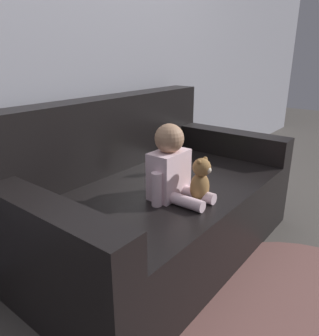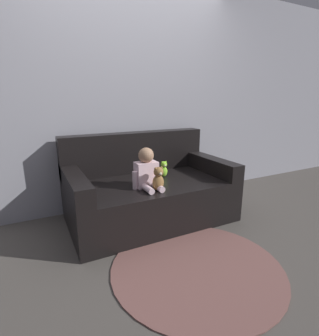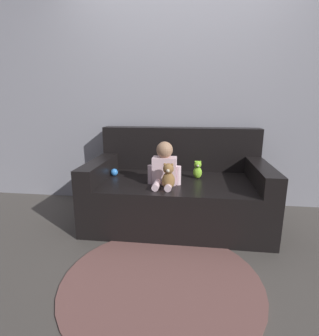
{
  "view_description": "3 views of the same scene",
  "coord_description": "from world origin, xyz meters",
  "views": [
    {
      "loc": [
        -1.38,
        -1.09,
        1.16
      ],
      "look_at": [
        -0.0,
        -0.01,
        0.53
      ],
      "focal_mm": 35.0,
      "sensor_mm": 36.0,
      "label": 1
    },
    {
      "loc": [
        -1.11,
        -2.39,
        1.29
      ],
      "look_at": [
        0.04,
        -0.14,
        0.6
      ],
      "focal_mm": 28.0,
      "sensor_mm": 36.0,
      "label": 2
    },
    {
      "loc": [
        0.14,
        -2.44,
        1.16
      ],
      "look_at": [
        -0.17,
        -0.07,
        0.56
      ],
      "focal_mm": 28.0,
      "sensor_mm": 36.0,
      "label": 3
    }
  ],
  "objects": [
    {
      "name": "floor_rug",
      "position": [
        -0.04,
        -0.94,
        0.01
      ],
      "size": [
        1.33,
        1.33,
        0.01
      ],
      "color": "brown",
      "rests_on": "ground_plane"
    },
    {
      "name": "toy_ball",
      "position": [
        -0.64,
        0.04,
        0.47
      ],
      "size": [
        0.07,
        0.07,
        0.07
      ],
      "color": "#337FDB",
      "rests_on": "couch"
    },
    {
      "name": "couch",
      "position": [
        0.0,
        0.06,
        0.31
      ],
      "size": [
        1.69,
        0.98,
        0.9
      ],
      "color": "black",
      "rests_on": "ground_plane"
    },
    {
      "name": "wall_back",
      "position": [
        0.0,
        0.58,
        1.3
      ],
      "size": [
        8.0,
        0.05,
        2.6
      ],
      "color": "#93939E",
      "rests_on": "ground_plane"
    },
    {
      "name": "ground_plane",
      "position": [
        0.0,
        0.0,
        0.0
      ],
      "size": [
        12.0,
        12.0,
        0.0
      ],
      "primitive_type": "plane",
      "color": "#4C4742"
    },
    {
      "name": "plush_toy_side",
      "position": [
        0.19,
        0.05,
        0.53
      ],
      "size": [
        0.09,
        0.08,
        0.18
      ],
      "color": "#8CD133",
      "rests_on": "couch"
    },
    {
      "name": "person_baby",
      "position": [
        -0.11,
        -0.17,
        0.6
      ],
      "size": [
        0.3,
        0.31,
        0.39
      ],
      "color": "silver",
      "rests_on": "couch"
    },
    {
      "name": "teddy_bear_brown",
      "position": [
        -0.06,
        -0.31,
        0.55
      ],
      "size": [
        0.11,
        0.11,
        0.23
      ],
      "color": "olive",
      "rests_on": "couch"
    }
  ]
}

